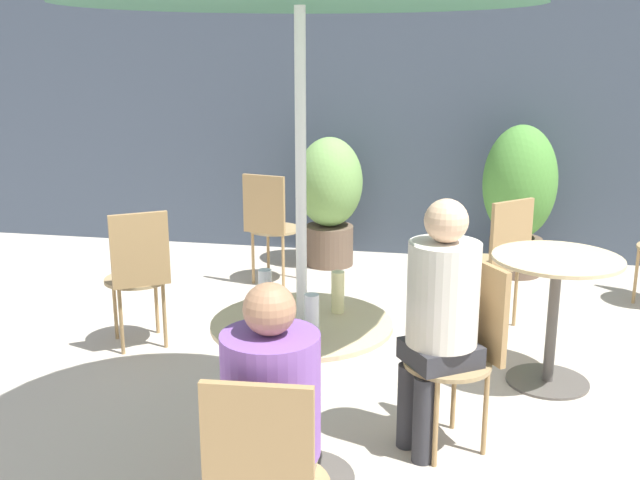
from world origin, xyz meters
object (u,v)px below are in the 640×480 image
(cafe_table_near, at_px, (302,365))
(seated_person_0, at_px, (272,413))
(bistro_chair_3, at_px, (269,219))
(beer_glass_0, at_px, (265,291))
(potted_plant_0, at_px, (329,195))
(potted_plant_1, at_px, (519,193))
(bistro_chair_1, at_px, (466,340))
(seated_person_1, at_px, (440,306))
(bistro_chair_4, at_px, (139,268))
(cafe_table_far, at_px, (554,295))
(beer_glass_2, at_px, (338,292))
(bistro_chair_5, at_px, (500,252))
(bistro_chair_0, at_px, (264,476))
(beer_glass_1, at_px, (312,317))

(cafe_table_near, relative_size, seated_person_0, 0.67)
(cafe_table_near, bearing_deg, bistro_chair_3, 107.60)
(beer_glass_0, relative_size, potted_plant_0, 0.17)
(beer_glass_0, distance_m, potted_plant_1, 3.49)
(bistro_chair_1, bearing_deg, cafe_table_near, -90.00)
(seated_person_1, distance_m, potted_plant_0, 3.10)
(cafe_table_near, distance_m, bistro_chair_3, 2.79)
(bistro_chair_4, bearing_deg, bistro_chair_3, -141.54)
(seated_person_0, height_order, seated_person_1, seated_person_1)
(cafe_table_far, relative_size, potted_plant_1, 0.60)
(bistro_chair_3, bearing_deg, seated_person_1, 133.55)
(seated_person_0, xyz_separation_m, beer_glass_2, (0.08, 0.82, 0.16))
(beer_glass_2, bearing_deg, bistro_chair_5, 67.76)
(cafe_table_far, distance_m, beer_glass_2, 1.52)
(cafe_table_near, relative_size, seated_person_1, 0.63)
(bistro_chair_1, xyz_separation_m, bistro_chair_3, (-1.53, 2.20, 0.00))
(cafe_table_near, distance_m, cafe_table_far, 1.68)
(cafe_table_far, xyz_separation_m, seated_person_1, (-0.60, -0.85, 0.19))
(cafe_table_far, distance_m, bistro_chair_0, 2.32)
(potted_plant_1, bearing_deg, beer_glass_1, -106.09)
(cafe_table_near, height_order, beer_glass_1, beer_glass_1)
(cafe_table_near, distance_m, beer_glass_0, 0.35)
(seated_person_0, height_order, beer_glass_2, seated_person_0)
(bistro_chair_4, height_order, potted_plant_0, potted_plant_0)
(bistro_chair_0, bearing_deg, seated_person_0, -90.00)
(cafe_table_near, distance_m, bistro_chair_0, 0.82)
(bistro_chair_5, bearing_deg, potted_plant_0, -85.19)
(bistro_chair_3, bearing_deg, potted_plant_0, -107.52)
(beer_glass_0, relative_size, beer_glass_1, 1.04)
(potted_plant_0, bearing_deg, seated_person_1, -70.41)
(bistro_chair_1, distance_m, bistro_chair_3, 2.68)
(bistro_chair_0, bearing_deg, bistro_chair_5, -110.29)
(bistro_chair_3, bearing_deg, seated_person_0, 116.90)
(bistro_chair_3, distance_m, bistro_chair_5, 1.85)
(cafe_table_far, relative_size, bistro_chair_4, 0.83)
(bistro_chair_5, bearing_deg, seated_person_1, 35.75)
(cafe_table_near, xyz_separation_m, cafe_table_far, (1.16, 1.22, -0.02))
(cafe_table_near, bearing_deg, potted_plant_1, 71.87)
(bistro_chair_0, distance_m, bistro_chair_3, 3.59)
(cafe_table_far, height_order, potted_plant_1, potted_plant_1)
(bistro_chair_3, xyz_separation_m, bistro_chair_5, (1.74, -0.62, 0.00))
(beer_glass_1, xyz_separation_m, potted_plant_1, (1.01, 3.50, -0.16))
(bistro_chair_5, bearing_deg, bistro_chair_1, 39.54)
(seated_person_0, bearing_deg, beer_glass_0, -77.25)
(cafe_table_far, height_order, bistro_chair_1, bistro_chair_1)
(beer_glass_0, bearing_deg, bistro_chair_4, 133.95)
(bistro_chair_0, height_order, beer_glass_1, beer_glass_1)
(bistro_chair_4, relative_size, potted_plant_1, 0.72)
(cafe_table_far, distance_m, beer_glass_0, 1.79)
(bistro_chair_0, xyz_separation_m, bistro_chair_5, (0.84, 2.85, 0.00))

